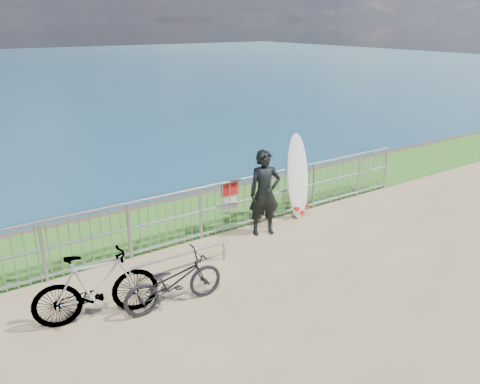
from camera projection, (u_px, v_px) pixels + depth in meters
grass_strip at (197, 215)px, 10.65m from camera, size 120.00×120.00×0.00m
railing at (223, 207)px, 9.60m from camera, size 10.06×0.10×1.13m
surfer at (265, 193)px, 9.48m from camera, size 0.75×0.61×1.78m
surfboard at (298, 180)px, 10.33m from camera, size 0.59×0.54×1.90m
bicycle_near at (174, 281)px, 7.17m from camera, size 1.62×0.61×0.84m
bicycle_far at (96, 286)px, 6.80m from camera, size 1.88×0.85×1.09m
bike_rack at (183, 256)px, 8.14m from camera, size 1.88×0.05×0.39m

